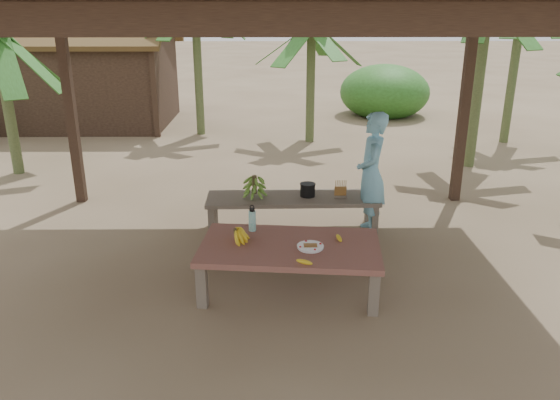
{
  "coord_description": "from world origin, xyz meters",
  "views": [
    {
      "loc": [
        0.07,
        -5.43,
        2.78
      ],
      "look_at": [
        0.14,
        0.07,
        0.8
      ],
      "focal_mm": 35.0,
      "sensor_mm": 36.0,
      "label": 1
    }
  ],
  "objects_px": {
    "plate": "(310,247)",
    "water_flask": "(252,220)",
    "ripe_banana_bunch": "(235,234)",
    "woman": "(371,174)",
    "bench": "(293,201)",
    "cooking_pot": "(308,190)",
    "work_table": "(290,251)"
  },
  "relations": [
    {
      "from": "work_table",
      "to": "bench",
      "type": "height_order",
      "value": "work_table"
    },
    {
      "from": "bench",
      "to": "water_flask",
      "type": "bearing_deg",
      "value": -112.22
    },
    {
      "from": "work_table",
      "to": "plate",
      "type": "height_order",
      "value": "plate"
    },
    {
      "from": "work_table",
      "to": "woman",
      "type": "relative_size",
      "value": 1.21
    },
    {
      "from": "woman",
      "to": "water_flask",
      "type": "bearing_deg",
      "value": -45.4
    },
    {
      "from": "plate",
      "to": "water_flask",
      "type": "xyz_separation_m",
      "value": [
        -0.59,
        0.46,
        0.1
      ]
    },
    {
      "from": "work_table",
      "to": "water_flask",
      "type": "height_order",
      "value": "water_flask"
    },
    {
      "from": "bench",
      "to": "cooking_pot",
      "type": "relative_size",
      "value": 11.55
    },
    {
      "from": "ripe_banana_bunch",
      "to": "woman",
      "type": "height_order",
      "value": "woman"
    },
    {
      "from": "water_flask",
      "to": "woman",
      "type": "bearing_deg",
      "value": 38.02
    },
    {
      "from": "water_flask",
      "to": "cooking_pot",
      "type": "bearing_deg",
      "value": 61.85
    },
    {
      "from": "woman",
      "to": "cooking_pot",
      "type": "bearing_deg",
      "value": -91.41
    },
    {
      "from": "ripe_banana_bunch",
      "to": "cooking_pot",
      "type": "height_order",
      "value": "ripe_banana_bunch"
    },
    {
      "from": "plate",
      "to": "water_flask",
      "type": "height_order",
      "value": "water_flask"
    },
    {
      "from": "bench",
      "to": "plate",
      "type": "distance_m",
      "value": 1.69
    },
    {
      "from": "cooking_pot",
      "to": "woman",
      "type": "height_order",
      "value": "woman"
    },
    {
      "from": "bench",
      "to": "woman",
      "type": "height_order",
      "value": "woman"
    },
    {
      "from": "bench",
      "to": "water_flask",
      "type": "xyz_separation_m",
      "value": [
        -0.47,
        -1.22,
        0.23
      ]
    },
    {
      "from": "ripe_banana_bunch",
      "to": "cooking_pot",
      "type": "bearing_deg",
      "value": 61.54
    },
    {
      "from": "ripe_banana_bunch",
      "to": "plate",
      "type": "xyz_separation_m",
      "value": [
        0.75,
        -0.18,
        -0.06
      ]
    },
    {
      "from": "bench",
      "to": "water_flask",
      "type": "distance_m",
      "value": 1.33
    },
    {
      "from": "water_flask",
      "to": "cooking_pot",
      "type": "height_order",
      "value": "water_flask"
    },
    {
      "from": "ripe_banana_bunch",
      "to": "woman",
      "type": "bearing_deg",
      "value": 41.34
    },
    {
      "from": "ripe_banana_bunch",
      "to": "woman",
      "type": "relative_size",
      "value": 0.16
    },
    {
      "from": "ripe_banana_bunch",
      "to": "plate",
      "type": "height_order",
      "value": "ripe_banana_bunch"
    },
    {
      "from": "work_table",
      "to": "water_flask",
      "type": "distance_m",
      "value": 0.57
    },
    {
      "from": "bench",
      "to": "woman",
      "type": "bearing_deg",
      "value": -5.98
    },
    {
      "from": "work_table",
      "to": "woman",
      "type": "height_order",
      "value": "woman"
    },
    {
      "from": "bench",
      "to": "cooking_pot",
      "type": "bearing_deg",
      "value": 6.44
    },
    {
      "from": "work_table",
      "to": "bench",
      "type": "bearing_deg",
      "value": 92.7
    },
    {
      "from": "work_table",
      "to": "plate",
      "type": "bearing_deg",
      "value": -19.25
    },
    {
      "from": "plate",
      "to": "woman",
      "type": "xyz_separation_m",
      "value": [
        0.86,
        1.6,
        0.26
      ]
    }
  ]
}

